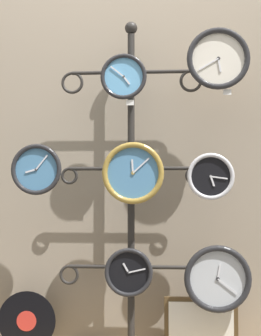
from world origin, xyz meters
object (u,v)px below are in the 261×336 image
object	(u,v)px
clock_middle_left	(37,169)
vinyl_record	(27,321)
clock_top_center	(124,77)
clock_middle_right	(211,176)
clock_bottom_right	(218,279)
clock_middle_center	(133,173)
clock_bottom_center	(129,272)
display_stand	(131,244)
picture_frame	(201,327)
clock_top_right	(218,59)

from	to	relation	value
clock_middle_left	vinyl_record	world-z (taller)	clock_middle_left
clock_top_center	clock_middle_right	distance (m)	0.68
clock_middle_right	clock_bottom_right	bearing A→B (deg)	-17.32
clock_middle_center	vinyl_record	xyz separation A→B (m)	(-0.57, 0.10, -0.77)
vinyl_record	clock_middle_center	bearing A→B (deg)	-10.34
clock_bottom_center	clock_bottom_right	world-z (taller)	clock_bottom_right
display_stand	clock_middle_right	world-z (taller)	display_stand
clock_bottom_right	picture_frame	distance (m)	0.28
clock_top_right	vinyl_record	world-z (taller)	clock_top_right
clock_middle_center	clock_middle_right	size ratio (longest dim) A/B	1.33
clock_top_center	clock_top_right	bearing A→B (deg)	-2.40
display_stand	picture_frame	xyz separation A→B (m)	(0.36, -0.04, -0.41)
clock_top_center	clock_top_right	distance (m)	0.49
clock_middle_right	clock_bottom_center	size ratio (longest dim) A/B	0.96
display_stand	clock_top_right	distance (m)	1.05
clock_middle_center	picture_frame	distance (m)	0.85
clock_middle_center	clock_middle_right	world-z (taller)	clock_middle_center
clock_bottom_right	vinyl_record	bearing A→B (deg)	173.49
clock_top_center	clock_middle_left	distance (m)	0.65
display_stand	clock_bottom_right	xyz separation A→B (m)	(0.43, -0.12, -0.15)
display_stand	clock_middle_left	distance (m)	0.62
clock_top_center	picture_frame	distance (m)	1.33
clock_top_center	clock_middle_center	xyz separation A→B (m)	(0.05, -0.03, -0.50)
clock_top_center	clock_middle_center	bearing A→B (deg)	-28.30
display_stand	clock_top_center	size ratio (longest dim) A/B	7.52
clock_top_center	clock_middle_right	xyz separation A→B (m)	(0.44, -0.03, -0.52)
picture_frame	display_stand	bearing A→B (deg)	173.87
clock_bottom_center	clock_middle_right	bearing A→B (deg)	-3.17
display_stand	clock_middle_center	xyz separation A→B (m)	(0.02, -0.11, 0.37)
clock_bottom_right	picture_frame	xyz separation A→B (m)	(-0.08, 0.08, -0.26)
clock_middle_right	clock_bottom_center	world-z (taller)	clock_middle_right
clock_middle_right	clock_top_right	bearing A→B (deg)	8.76
clock_top_center	vinyl_record	world-z (taller)	clock_top_center
display_stand	clock_middle_left	size ratio (longest dim) A/B	6.89
clock_middle_center	display_stand	bearing A→B (deg)	98.73
clock_middle_left	clock_bottom_right	xyz separation A→B (m)	(0.91, -0.00, -0.54)
clock_middle_center	vinyl_record	distance (m)	0.96
clock_top_center	clock_middle_left	xyz separation A→B (m)	(-0.44, -0.03, -0.48)
display_stand	clock_top_right	xyz separation A→B (m)	(0.45, -0.10, 0.94)
clock_top_center	vinyl_record	size ratio (longest dim) A/B	0.78
clock_middle_left	vinyl_record	xyz separation A→B (m)	(-0.07, 0.11, -0.79)
clock_top_center	clock_bottom_right	world-z (taller)	clock_top_center
clock_top_right	clock_middle_left	distance (m)	1.08
clock_bottom_right	vinyl_record	xyz separation A→B (m)	(-0.98, 0.11, -0.25)
clock_middle_left	picture_frame	bearing A→B (deg)	5.10
clock_top_right	clock_middle_left	size ratio (longest dim) A/B	1.22
clock_middle_right	clock_top_center	bearing A→B (deg)	176.48
clock_top_center	clock_bottom_right	distance (m)	1.12
clock_middle_left	clock_middle_right	xyz separation A→B (m)	(0.88, 0.00, -0.04)
clock_bottom_right	picture_frame	size ratio (longest dim) A/B	0.89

